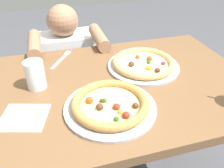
{
  "coord_description": "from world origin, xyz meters",
  "views": [
    {
      "loc": [
        -0.22,
        -0.79,
        1.3
      ],
      "look_at": [
        -0.01,
        -0.05,
        0.78
      ],
      "focal_mm": 36.85,
      "sensor_mm": 36.0,
      "label": 1
    }
  ],
  "objects_px": {
    "pizza_far": "(143,64)",
    "fork": "(62,59)",
    "pizza_near": "(110,105)",
    "water_cup_clear": "(35,74)",
    "diner_seated": "(70,77)"
  },
  "relations": [
    {
      "from": "pizza_far",
      "to": "diner_seated",
      "type": "xyz_separation_m",
      "value": [
        -0.32,
        0.56,
        -0.36
      ]
    },
    {
      "from": "water_cup_clear",
      "to": "diner_seated",
      "type": "height_order",
      "value": "diner_seated"
    },
    {
      "from": "water_cup_clear",
      "to": "pizza_near",
      "type": "bearing_deg",
      "value": -40.92
    },
    {
      "from": "pizza_far",
      "to": "water_cup_clear",
      "type": "relative_size",
      "value": 2.82
    },
    {
      "from": "water_cup_clear",
      "to": "fork",
      "type": "bearing_deg",
      "value": 61.49
    },
    {
      "from": "water_cup_clear",
      "to": "diner_seated",
      "type": "xyz_separation_m",
      "value": [
        0.17,
        0.59,
        -0.4
      ]
    },
    {
      "from": "pizza_far",
      "to": "fork",
      "type": "xyz_separation_m",
      "value": [
        -0.37,
        0.19,
        -0.02
      ]
    },
    {
      "from": "water_cup_clear",
      "to": "fork",
      "type": "xyz_separation_m",
      "value": [
        0.12,
        0.23,
        -0.06
      ]
    },
    {
      "from": "pizza_near",
      "to": "diner_seated",
      "type": "xyz_separation_m",
      "value": [
        -0.08,
        0.82,
        -0.36
      ]
    },
    {
      "from": "water_cup_clear",
      "to": "diner_seated",
      "type": "distance_m",
      "value": 0.74
    },
    {
      "from": "pizza_far",
      "to": "fork",
      "type": "height_order",
      "value": "pizza_far"
    },
    {
      "from": "pizza_near",
      "to": "pizza_far",
      "type": "distance_m",
      "value": 0.35
    },
    {
      "from": "pizza_far",
      "to": "diner_seated",
      "type": "bearing_deg",
      "value": 119.59
    },
    {
      "from": "pizza_near",
      "to": "fork",
      "type": "height_order",
      "value": "pizza_near"
    },
    {
      "from": "pizza_near",
      "to": "pizza_far",
      "type": "xyz_separation_m",
      "value": [
        0.24,
        0.25,
        -0.0
      ]
    }
  ]
}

